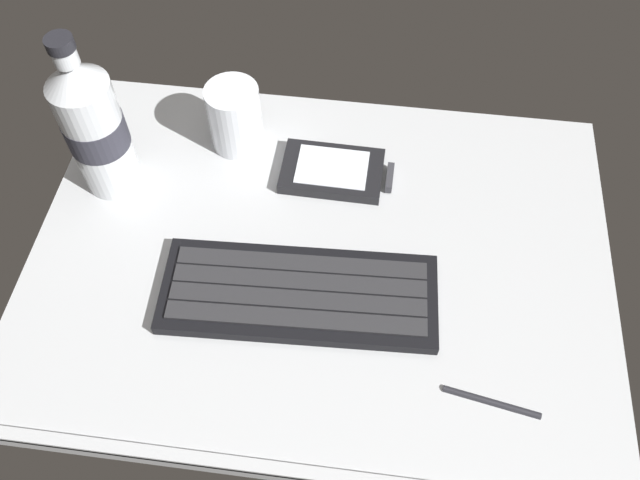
{
  "coord_description": "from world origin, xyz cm",
  "views": [
    {
      "loc": [
        4.82,
        -38.09,
        61.07
      ],
      "look_at": [
        0.0,
        0.0,
        3.0
      ],
      "focal_mm": 36.58,
      "sensor_mm": 36.0,
      "label": 1
    }
  ],
  "objects_px": {
    "keyboard": "(299,294)",
    "water_bottle": "(94,126)",
    "handheld_device": "(338,171)",
    "juice_cup": "(235,119)",
    "stylus_pen": "(492,401)"
  },
  "relations": [
    {
      "from": "keyboard",
      "to": "water_bottle",
      "type": "height_order",
      "value": "water_bottle"
    },
    {
      "from": "handheld_device",
      "to": "water_bottle",
      "type": "height_order",
      "value": "water_bottle"
    },
    {
      "from": "juice_cup",
      "to": "water_bottle",
      "type": "distance_m",
      "value": 0.16
    },
    {
      "from": "keyboard",
      "to": "juice_cup",
      "type": "bearing_deg",
      "value": 117.06
    },
    {
      "from": "keyboard",
      "to": "handheld_device",
      "type": "bearing_deg",
      "value": 82.68
    },
    {
      "from": "keyboard",
      "to": "water_bottle",
      "type": "bearing_deg",
      "value": 151.33
    },
    {
      "from": "juice_cup",
      "to": "stylus_pen",
      "type": "relative_size",
      "value": 0.89
    },
    {
      "from": "keyboard",
      "to": "water_bottle",
      "type": "relative_size",
      "value": 1.42
    },
    {
      "from": "handheld_device",
      "to": "juice_cup",
      "type": "height_order",
      "value": "juice_cup"
    },
    {
      "from": "water_bottle",
      "to": "stylus_pen",
      "type": "distance_m",
      "value": 0.5
    },
    {
      "from": "keyboard",
      "to": "stylus_pen",
      "type": "distance_m",
      "value": 0.22
    },
    {
      "from": "keyboard",
      "to": "handheld_device",
      "type": "relative_size",
      "value": 2.28
    },
    {
      "from": "keyboard",
      "to": "handheld_device",
      "type": "xyz_separation_m",
      "value": [
        0.02,
        0.17,
        -0.0
      ]
    },
    {
      "from": "juice_cup",
      "to": "handheld_device",
      "type": "bearing_deg",
      "value": -16.8
    },
    {
      "from": "handheld_device",
      "to": "water_bottle",
      "type": "xyz_separation_m",
      "value": [
        -0.26,
        -0.04,
        0.08
      ]
    }
  ]
}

